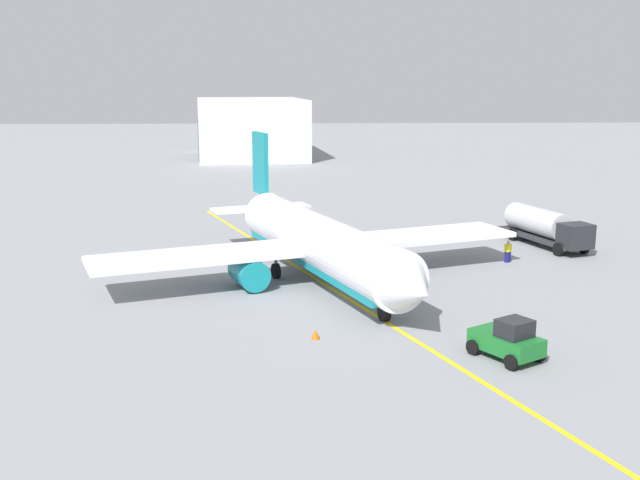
# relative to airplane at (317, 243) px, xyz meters

# --- Properties ---
(ground_plane) EXTENTS (400.00, 400.00, 0.00)m
(ground_plane) POSITION_rel_airplane_xyz_m (0.46, 0.17, -2.67)
(ground_plane) COLOR gray
(airplane) EXTENTS (29.85, 31.29, 9.70)m
(airplane) POSITION_rel_airplane_xyz_m (0.00, 0.00, 0.00)
(airplane) COLOR white
(airplane) RESTS_ON ground
(fuel_tanker) EXTENTS (10.55, 5.41, 3.15)m
(fuel_tanker) POSITION_rel_airplane_xyz_m (-10.34, 20.00, -0.95)
(fuel_tanker) COLOR #2D2D33
(fuel_tanker) RESTS_ON ground
(pushback_tug) EXTENTS (4.11, 3.75, 2.20)m
(pushback_tug) POSITION_rel_airplane_xyz_m (16.03, 9.09, -1.66)
(pushback_tug) COLOR #196B28
(pushback_tug) RESTS_ON ground
(refueling_worker) EXTENTS (0.61, 0.63, 1.71)m
(refueling_worker) POSITION_rel_airplane_xyz_m (-4.63, 15.15, -1.85)
(refueling_worker) COLOR navy
(refueling_worker) RESTS_ON ground
(safety_cone_nose) EXTENTS (0.50, 0.50, 0.56)m
(safety_cone_nose) POSITION_rel_airplane_xyz_m (12.60, -0.62, -2.39)
(safety_cone_nose) COLOR #F2590F
(safety_cone_nose) RESTS_ON ground
(distant_hangar) EXTENTS (29.14, 22.04, 10.68)m
(distant_hangar) POSITION_rel_airplane_xyz_m (-88.72, -8.85, 2.66)
(distant_hangar) COLOR silver
(distant_hangar) RESTS_ON ground
(taxi_line_marking) EXTENTS (59.26, 22.24, 0.01)m
(taxi_line_marking) POSITION_rel_airplane_xyz_m (0.46, 0.17, -2.66)
(taxi_line_marking) COLOR yellow
(taxi_line_marking) RESTS_ON ground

